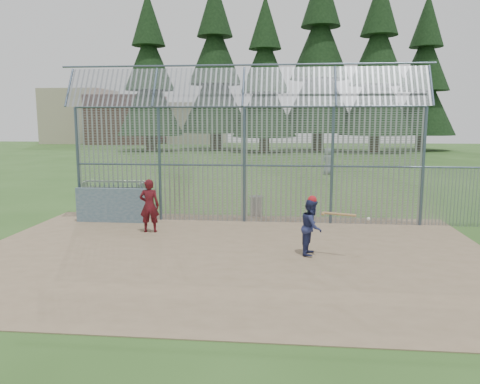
# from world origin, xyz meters

# --- Properties ---
(ground) EXTENTS (120.00, 120.00, 0.00)m
(ground) POSITION_xyz_m (0.00, 0.00, 0.00)
(ground) COLOR #2D511E
(ground) RESTS_ON ground
(dirt_infield) EXTENTS (14.00, 10.00, 0.02)m
(dirt_infield) POSITION_xyz_m (0.00, -0.50, 0.01)
(dirt_infield) COLOR #756047
(dirt_infield) RESTS_ON ground
(dugout_wall) EXTENTS (2.50, 0.12, 1.20)m
(dugout_wall) POSITION_xyz_m (-4.60, 2.90, 0.62)
(dugout_wall) COLOR #38566B
(dugout_wall) RESTS_ON dirt_infield
(batter) EXTENTS (0.68, 0.81, 1.49)m
(batter) POSITION_xyz_m (2.14, -0.36, 0.76)
(batter) COLOR navy
(batter) RESTS_ON dirt_infield
(onlooker) EXTENTS (0.67, 0.48, 1.70)m
(onlooker) POSITION_xyz_m (-2.86, 1.65, 0.87)
(onlooker) COLOR maroon
(onlooker) RESTS_ON dirt_infield
(bg_kid_standing) EXTENTS (1.02, 0.90, 1.76)m
(bg_kid_standing) POSITION_xyz_m (4.15, 18.36, 0.88)
(bg_kid_standing) COLOR slate
(bg_kid_standing) RESTS_ON ground
(batting_gear) EXTENTS (1.57, 0.49, 0.57)m
(batting_gear) POSITION_xyz_m (2.35, -0.41, 1.39)
(batting_gear) COLOR #AC171F
(batting_gear) RESTS_ON ground
(trash_can) EXTENTS (0.56, 0.56, 0.82)m
(trash_can) POSITION_xyz_m (0.36, 4.60, 0.38)
(trash_can) COLOR #919499
(trash_can) RESTS_ON ground
(bleacher) EXTENTS (3.00, 0.95, 0.72)m
(bleacher) POSITION_xyz_m (-6.54, 8.14, 0.41)
(bleacher) COLOR slate
(bleacher) RESTS_ON ground
(backstop_fence) EXTENTS (20.09, 0.81, 5.30)m
(backstop_fence) POSITION_xyz_m (1.81, 3.43, 2.36)
(backstop_fence) COLOR #47566B
(backstop_fence) RESTS_ON ground
(conifer_row) EXTENTS (38.48, 12.26, 20.20)m
(conifer_row) POSITION_xyz_m (1.93, 41.51, 10.83)
(conifer_row) COLOR #332319
(conifer_row) RESTS_ON ground
(distant_buildings) EXTENTS (26.50, 10.50, 8.00)m
(distant_buildings) POSITION_xyz_m (-23.18, 56.49, 3.60)
(distant_buildings) COLOR brown
(distant_buildings) RESTS_ON ground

